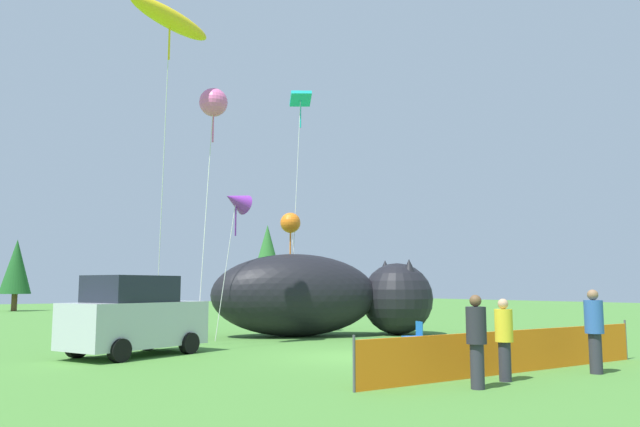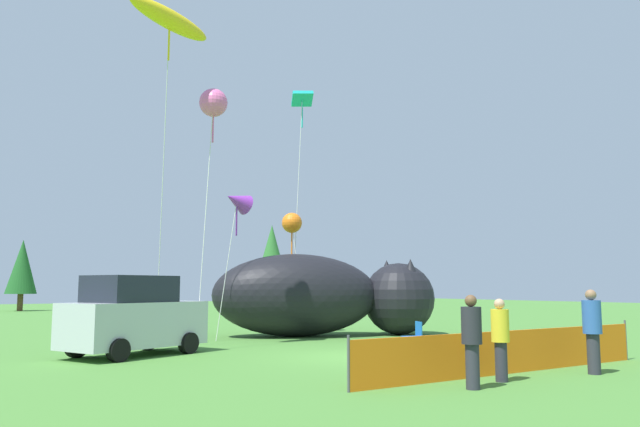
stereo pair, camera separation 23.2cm
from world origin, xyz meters
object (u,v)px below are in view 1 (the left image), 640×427
at_px(kite_pink_octopus, 213,103).
at_px(kite_orange_flower, 290,223).
at_px(inflatable_cat, 320,298).
at_px(kite_yellow_hero, 170,20).
at_px(spectator_in_grey_shirt, 594,327).
at_px(kite_teal_diamond, 300,104).
at_px(kite_purple_delta, 236,201).
at_px(folding_chair, 415,334).
at_px(spectator_in_yellow_shirt, 504,336).
at_px(parked_car, 134,317).
at_px(spectator_in_white_shirt, 476,337).

xyz_separation_m(kite_pink_octopus, kite_orange_flower, (5.36, 3.73, -3.24)).
relative_size(inflatable_cat, kite_yellow_hero, 0.83).
xyz_separation_m(spectator_in_grey_shirt, kite_teal_diamond, (1.79, 14.33, 8.85)).
bearing_deg(kite_orange_flower, kite_pink_octopus, -145.17).
height_order(inflatable_cat, kite_purple_delta, kite_purple_delta).
bearing_deg(spectator_in_grey_shirt, inflatable_cat, 84.78).
height_order(kite_orange_flower, kite_teal_diamond, kite_teal_diamond).
relative_size(folding_chair, kite_orange_flower, 0.18).
xyz_separation_m(folding_chair, kite_pink_octopus, (-4.41, 4.44, 7.20)).
distance_m(spectator_in_yellow_shirt, kite_teal_diamond, 17.07).
xyz_separation_m(kite_purple_delta, kite_teal_diamond, (4.07, 1.87, 4.84)).
bearing_deg(kite_teal_diamond, kite_pink_octopus, -145.12).
bearing_deg(inflatable_cat, kite_teal_diamond, 96.26).
distance_m(parked_car, folding_chair, 7.95).
bearing_deg(spectator_in_white_shirt, folding_chair, 55.92).
xyz_separation_m(folding_chair, kite_orange_flower, (0.95, 8.17, 3.96)).
bearing_deg(parked_car, kite_purple_delta, 12.57).
distance_m(parked_car, spectator_in_yellow_shirt, 9.94).
xyz_separation_m(parked_car, spectator_in_grey_shirt, (7.02, -9.30, -0.06)).
bearing_deg(spectator_in_yellow_shirt, kite_pink_octopus, 101.49).
bearing_deg(folding_chair, spectator_in_yellow_shirt, 85.51).
bearing_deg(kite_yellow_hero, spectator_in_grey_shirt, -57.95).
bearing_deg(folding_chair, inflatable_cat, -78.71).
distance_m(kite_purple_delta, kite_teal_diamond, 6.60).
bearing_deg(inflatable_cat, kite_purple_delta, -167.50).
bearing_deg(kite_purple_delta, spectator_in_yellow_shirt, -91.09).
relative_size(parked_car, kite_orange_flower, 0.87).
relative_size(parked_car, kite_pink_octopus, 0.52).
bearing_deg(spectator_in_grey_shirt, kite_teal_diamond, 82.90).
xyz_separation_m(folding_chair, kite_yellow_hero, (-6.05, 4.19, 9.47)).
bearing_deg(spectator_in_grey_shirt, kite_orange_flower, 86.23).
height_order(spectator_in_yellow_shirt, spectator_in_white_shirt, spectator_in_white_shirt).
height_order(inflatable_cat, spectator_in_grey_shirt, inflatable_cat).
relative_size(parked_car, kite_purple_delta, 0.77).
bearing_deg(kite_pink_octopus, kite_purple_delta, 48.85).
relative_size(kite_orange_flower, kite_teal_diamond, 0.47).
distance_m(spectator_in_grey_shirt, spectator_in_white_shirt, 3.69).
distance_m(spectator_in_grey_shirt, kite_purple_delta, 13.29).
relative_size(spectator_in_grey_shirt, spectator_in_yellow_shirt, 1.11).
bearing_deg(spectator_in_yellow_shirt, kite_yellow_hero, 111.06).
xyz_separation_m(inflatable_cat, spectator_in_grey_shirt, (-1.09, -11.89, -0.45)).
height_order(parked_car, kite_purple_delta, kite_purple_delta).
xyz_separation_m(inflatable_cat, spectator_in_white_shirt, (-4.78, -11.74, -0.49)).
xyz_separation_m(folding_chair, spectator_in_grey_shirt, (0.04, -5.54, 0.48)).
height_order(parked_car, inflatable_cat, inflatable_cat).
distance_m(inflatable_cat, kite_purple_delta, 4.94).
height_order(inflatable_cat, kite_teal_diamond, kite_teal_diamond).
bearing_deg(spectator_in_grey_shirt, kite_pink_octopus, 114.05).
relative_size(spectator_in_white_shirt, kite_yellow_hero, 0.16).
bearing_deg(kite_purple_delta, kite_teal_diamond, 24.66).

